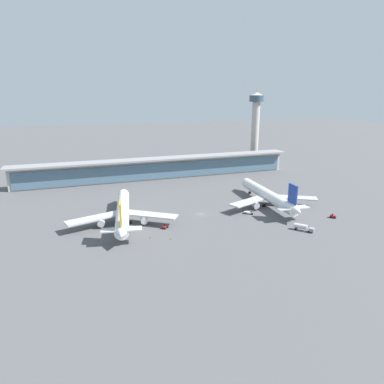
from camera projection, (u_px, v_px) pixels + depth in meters
The scene contains 13 objects.
ground_plane at pixel (201, 214), 169.58m from camera, with size 1200.00×1200.00×0.00m, color #515154.
airliner_left_stand at pixel (123, 212), 156.57m from camera, with size 49.92×65.59×17.51m.
airliner_centre_stand at pixel (268, 196), 181.89m from camera, with size 50.44×65.81×17.51m.
service_truck_near_nose_red at pixel (274, 197), 195.43m from camera, with size 3.33×2.95×2.05m.
service_truck_under_wing_red at pixel (165, 226), 151.26m from camera, with size 3.28×3.16×2.05m.
service_truck_mid_apron_red at pixel (333, 216), 164.19m from camera, with size 3.17×3.28×2.05m.
service_truck_by_tail_white at pixel (249, 212), 169.73m from camera, with size 6.15×5.32×2.70m.
service_truck_on_taxiway_grey at pixel (303, 227), 148.38m from camera, with size 7.22×8.05×2.95m.
terminal_building at pixel (160, 168), 241.49m from camera, with size 199.50×12.80×15.20m.
control_tower at pixel (255, 123), 282.04m from camera, with size 12.00×12.00×65.33m.
safety_cone_alpha at pixel (120, 239), 139.61m from camera, with size 0.62×0.62×0.70m.
safety_cone_bravo at pixel (150, 237), 141.24m from camera, with size 0.62×0.62×0.70m.
safety_cone_charlie at pixel (171, 238), 139.93m from camera, with size 0.62×0.62×0.70m.
Camera 1 is at (-58.25, -149.11, 57.24)m, focal length 31.52 mm.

